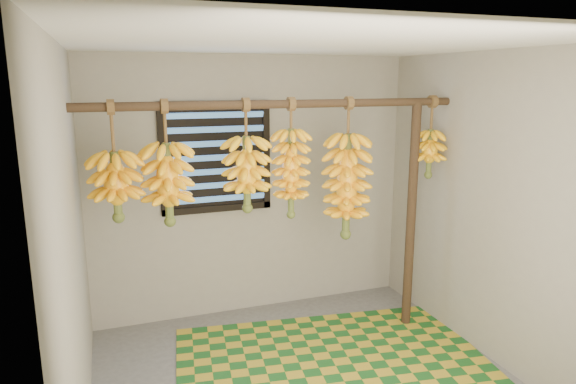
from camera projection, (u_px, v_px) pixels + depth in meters
name	position (u px, v px, depth m)	size (l,w,h in m)	color
ceiling	(318.00, 42.00, 3.14)	(3.00, 3.00, 0.01)	silver
wall_back	(253.00, 187.00, 4.79)	(3.00, 0.01, 2.40)	gray
wall_left	(71.00, 257.00, 2.91)	(0.01, 3.00, 2.40)	gray
wall_right	(498.00, 211.00, 3.90)	(0.01, 3.00, 2.40)	gray
window	(216.00, 158.00, 4.58)	(1.00, 0.04, 1.00)	black
hanging_pole	(281.00, 104.00, 3.87)	(0.06, 0.06, 3.00)	#3B2719
support_post	(411.00, 218.00, 4.49)	(0.08, 0.08, 2.00)	#3B2719
woven_mat	(340.00, 374.00, 3.88)	(2.42, 1.94, 0.01)	#164E1B
banana_bunch_a	(116.00, 186.00, 3.59)	(0.34, 0.34, 0.84)	brown
banana_bunch_b	(168.00, 184.00, 3.71)	(0.36, 0.36, 0.91)	brown
banana_bunch_c	(247.00, 174.00, 3.89)	(0.34, 0.34, 0.86)	brown
banana_bunch_d	(291.00, 173.00, 4.02)	(0.29, 0.29, 0.94)	brown
banana_bunch_e	(347.00, 186.00, 4.21)	(0.36, 0.36, 1.16)	brown
banana_bunch_f	(429.00, 153.00, 4.42)	(0.26, 0.26, 0.70)	brown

